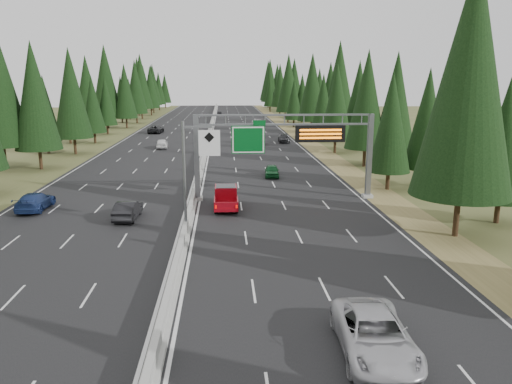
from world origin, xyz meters
TOP-DOWN VIEW (x-y plane):
  - road at (0.00, 80.00)m, footprint 32.00×260.00m
  - shoulder_right at (17.80, 80.00)m, footprint 3.60×260.00m
  - shoulder_left at (-17.80, 80.00)m, footprint 3.60×260.00m
  - median_barrier at (0.00, 80.00)m, footprint 0.70×260.00m
  - sign_gantry at (8.92, 34.88)m, footprint 16.75×0.98m
  - hov_sign_pole at (0.58, 24.97)m, footprint 2.80×0.50m
  - tree_row_right at (22.06, 83.11)m, footprint 12.56×244.52m
  - tree_row_left at (-21.91, 74.77)m, footprint 11.20×241.67m
  - silver_minivan at (8.70, 8.00)m, footprint 3.10×6.17m
  - red_pickup at (2.93, 32.24)m, footprint 1.97×5.52m
  - car_ahead_green at (8.24, 45.92)m, footprint 1.85×4.00m
  - car_ahead_dkred at (8.74, 75.34)m, footprint 1.81×5.03m
  - car_ahead_dkgrey at (13.46, 77.67)m, footprint 2.15×4.83m
  - car_ahead_white at (11.02, 109.48)m, footprint 2.69×5.83m
  - car_ahead_far at (1.68, 147.60)m, footprint 1.57×3.80m
  - car_onc_near at (-4.87, 28.99)m, footprint 1.74×4.52m
  - car_onc_blue at (-13.24, 32.36)m, footprint 2.13×5.17m
  - car_onc_white at (-7.17, 71.37)m, footprint 2.10×4.55m
  - car_onc_far at (-11.22, 95.32)m, footprint 3.03×5.85m

SIDE VIEW (x-z plane):
  - shoulder_right at x=17.80m, z-range 0.00..0.06m
  - shoulder_left at x=-17.80m, z-range 0.00..0.06m
  - road at x=0.00m, z-range 0.00..0.08m
  - median_barrier at x=0.00m, z-range -0.01..0.84m
  - car_ahead_far at x=1.68m, z-range 0.08..1.37m
  - car_ahead_green at x=8.24m, z-range 0.08..1.41m
  - car_ahead_dkgrey at x=13.46m, z-range 0.08..1.46m
  - car_onc_near at x=-4.87m, z-range 0.08..1.55m
  - car_onc_blue at x=-13.24m, z-range 0.08..1.57m
  - car_onc_white at x=-7.17m, z-range 0.08..1.59m
  - car_onc_far at x=-11.22m, z-range 0.08..1.66m
  - car_ahead_white at x=11.02m, z-range 0.08..1.70m
  - car_ahead_dkred at x=8.74m, z-range 0.08..1.73m
  - silver_minivan at x=8.70m, z-range 0.08..1.76m
  - red_pickup at x=2.93m, z-range 0.18..1.97m
  - hov_sign_pole at x=0.58m, z-range 0.72..8.72m
  - sign_gantry at x=8.92m, z-range 1.37..9.17m
  - tree_row_right at x=22.06m, z-range -0.42..18.56m
  - tree_row_left at x=-21.91m, z-range -0.26..18.48m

